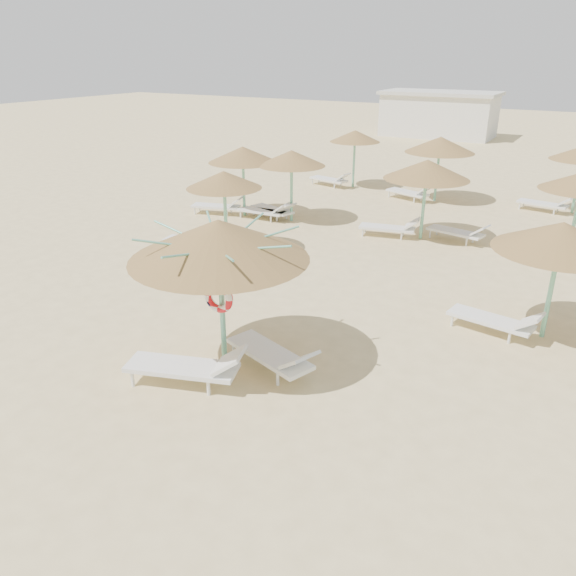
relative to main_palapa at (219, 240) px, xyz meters
The scene contains 6 objects.
ground 2.76m from the main_palapa, 55.77° to the left, with size 120.00×120.00×0.00m, color #E1C789.
main_palapa is the anchor object (origin of this frame).
lounger_main_a 2.51m from the main_palapa, 98.52° to the right, with size 2.44×1.39×0.85m.
lounger_main_b 2.57m from the main_palapa, 15.39° to the left, with size 2.31×1.36×0.81m.
palapa_field 10.98m from the main_palapa, 73.92° to the left, with size 21.93×14.64×2.72m.
service_hut 35.87m from the main_palapa, 99.19° to the left, with size 8.40×4.40×3.25m.
Camera 1 is at (5.91, -8.55, 6.05)m, focal length 35.00 mm.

